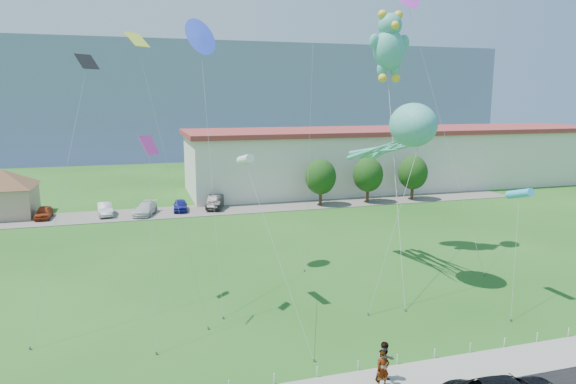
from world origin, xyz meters
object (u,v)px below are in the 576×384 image
at_px(pedestrian_left, 383,369).
at_px(parked_car_blue, 180,205).
at_px(parked_car_black, 215,202).
at_px(teddy_bear_kite, 389,45).
at_px(pedestrian_right, 385,361).
at_px(parked_car_silver, 105,209).
at_px(octopus_kite, 403,135).
at_px(warehouse, 402,157).
at_px(parked_car_red, 44,212).
at_px(pavilion, 3,189).
at_px(parked_car_white, 145,209).

height_order(pedestrian_left, parked_car_blue, pedestrian_left).
distance_m(parked_car_black, teddy_bear_kite, 27.71).
xyz_separation_m(pedestrian_right, parked_car_silver, (-13.54, 38.01, -0.26)).
bearing_deg(pedestrian_left, octopus_kite, 60.92).
relative_size(warehouse, pedestrian_right, 34.03).
xyz_separation_m(parked_car_red, parked_car_silver, (6.03, -0.31, 0.05)).
relative_size(pavilion, teddy_bear_kite, 0.49).
xyz_separation_m(pavilion, pedestrian_right, (23.70, -40.56, -2.03)).
bearing_deg(parked_car_red, parked_car_white, -6.20).
relative_size(warehouse, parked_car_silver, 14.94).
xyz_separation_m(parked_car_white, parked_car_blue, (3.77, 0.91, -0.01)).
height_order(pedestrian_left, teddy_bear_kite, teddy_bear_kite).
distance_m(pavilion, octopus_kite, 42.58).
bearing_deg(parked_car_red, parked_car_black, 0.57).
distance_m(pavilion, warehouse, 50.37).
xyz_separation_m(pedestrian_left, octopus_kite, (7.33, 12.30, 9.03)).
xyz_separation_m(warehouse, teddy_bear_kite, (-17.38, -28.63, 12.24)).
bearing_deg(parked_car_blue, pedestrian_left, -76.88).
distance_m(pavilion, teddy_bear_kite, 41.89).
xyz_separation_m(warehouse, pedestrian_right, (-26.30, -46.56, -3.13)).
height_order(pavilion, parked_car_silver, pavilion).
height_order(warehouse, parked_car_red, warehouse).
bearing_deg(teddy_bear_kite, octopus_kite, -107.40).
bearing_deg(parked_car_black, parked_car_silver, -162.46).
bearing_deg(warehouse, parked_car_white, -165.10).
relative_size(parked_car_blue, teddy_bear_kite, 0.19).
bearing_deg(octopus_kite, parked_car_black, 108.51).
distance_m(pedestrian_left, parked_car_silver, 40.62).
xyz_separation_m(pedestrian_right, parked_car_white, (-9.43, 37.05, -0.30)).
xyz_separation_m(pedestrian_left, parked_car_black, (-1.47, 38.59, -0.09)).
xyz_separation_m(parked_car_black, teddy_bear_kite, (10.69, -20.28, 15.56)).
distance_m(pedestrian_left, parked_car_red, 43.24).
bearing_deg(parked_car_black, parked_car_blue, -159.85).
height_order(pedestrian_right, octopus_kite, octopus_kite).
bearing_deg(teddy_bear_kite, parked_car_red, 144.42).
distance_m(pedestrian_left, parked_car_white, 38.54).
height_order(warehouse, octopus_kite, octopus_kite).
distance_m(parked_car_blue, teddy_bear_kite, 29.33).
bearing_deg(parked_car_black, pavilion, -169.56).
relative_size(warehouse, pedestrian_left, 38.57).
bearing_deg(pavilion, parked_car_silver, -14.11).
bearing_deg(octopus_kite, parked_car_silver, 128.27).
bearing_deg(warehouse, parked_car_silver, -167.89).
bearing_deg(parked_car_white, parked_car_silver, -175.24).
height_order(pavilion, pedestrian_right, pavilion).
relative_size(parked_car_red, teddy_bear_kite, 0.19).
xyz_separation_m(parked_car_red, parked_car_white, (10.14, -1.26, 0.01)).
bearing_deg(parked_car_blue, parked_car_black, 8.73).
xyz_separation_m(parked_car_silver, parked_car_black, (11.78, 0.20, 0.07)).
bearing_deg(warehouse, octopus_kite, -119.07).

